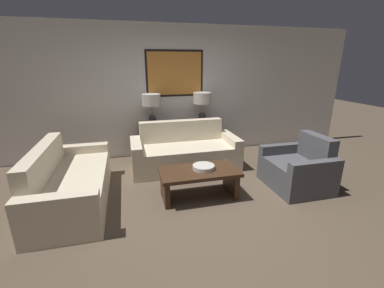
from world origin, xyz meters
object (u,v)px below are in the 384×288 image
object	(u,v)px
table_lamp_right	(202,101)
decorative_bowl	(204,167)
table_lamp_left	(151,102)
armchair_near_back_wall	(298,170)
couch_by_back_wall	(185,153)
coffee_table	(199,177)
console_table	(178,139)
couch_by_side	(71,184)

from	to	relation	value
table_lamp_right	decorative_bowl	size ratio (longest dim) A/B	1.87
table_lamp_left	armchair_near_back_wall	distance (m)	2.94
table_lamp_right	decorative_bowl	distance (m)	1.99
couch_by_back_wall	armchair_near_back_wall	size ratio (longest dim) A/B	2.06
table_lamp_left	coffee_table	bearing A→B (deg)	-75.49
couch_by_back_wall	coffee_table	xyz separation A→B (m)	(-0.05, -1.17, 0.03)
console_table	decorative_bowl	bearing A→B (deg)	-89.47
console_table	decorative_bowl	world-z (taller)	console_table
couch_by_back_wall	couch_by_side	world-z (taller)	same
table_lamp_left	armchair_near_back_wall	xyz separation A→B (m)	(2.09, -1.88, -0.87)
table_lamp_right	armchair_near_back_wall	bearing A→B (deg)	-60.89
coffee_table	decorative_bowl	bearing A→B (deg)	12.04
armchair_near_back_wall	console_table	bearing A→B (deg)	129.89
console_table	decorative_bowl	size ratio (longest dim) A/B	5.02
table_lamp_right	coffee_table	world-z (taller)	table_lamp_right
decorative_bowl	armchair_near_back_wall	xyz separation A→B (m)	(1.55, -0.08, -0.17)
coffee_table	decorative_bowl	xyz separation A→B (m)	(0.07, 0.02, 0.15)
couch_by_back_wall	decorative_bowl	world-z (taller)	couch_by_back_wall
console_table	table_lamp_right	size ratio (longest dim) A/B	2.69
couch_by_back_wall	table_lamp_left	bearing A→B (deg)	129.32
couch_by_back_wall	coffee_table	distance (m)	1.17
decorative_bowl	coffee_table	bearing A→B (deg)	-167.96
coffee_table	decorative_bowl	world-z (taller)	decorative_bowl
table_lamp_right	coffee_table	xyz separation A→B (m)	(-0.58, -1.81, -0.85)
table_lamp_right	armchair_near_back_wall	xyz separation A→B (m)	(1.04, -1.88, -0.87)
console_table	coffee_table	distance (m)	1.81
console_table	armchair_near_back_wall	distance (m)	2.45
table_lamp_left	couch_by_side	bearing A→B (deg)	-131.31
armchair_near_back_wall	decorative_bowl	bearing A→B (deg)	176.99
table_lamp_left	couch_by_side	distance (m)	2.20
console_table	armchair_near_back_wall	xyz separation A→B (m)	(1.57, -1.88, -0.08)
console_table	couch_by_side	distance (m)	2.39
table_lamp_right	coffee_table	bearing A→B (deg)	-107.72
couch_by_back_wall	couch_by_side	xyz separation A→B (m)	(-1.85, -0.87, 0.00)
table_lamp_right	decorative_bowl	world-z (taller)	table_lamp_right
table_lamp_left	table_lamp_right	distance (m)	1.05
couch_by_side	console_table	bearing A→B (deg)	39.23
console_table	table_lamp_left	xyz separation A→B (m)	(-0.52, 0.00, 0.80)
decorative_bowl	table_lamp_left	bearing A→B (deg)	106.75
couch_by_back_wall	couch_by_side	bearing A→B (deg)	-154.74
couch_by_back_wall	coffee_table	bearing A→B (deg)	-92.69
console_table	couch_by_back_wall	xyz separation A→B (m)	(0.00, -0.64, -0.08)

